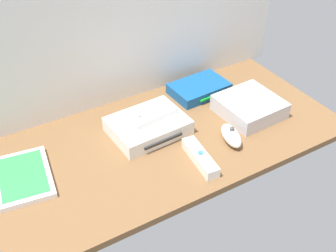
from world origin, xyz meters
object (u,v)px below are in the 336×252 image
(game_console, at_px, (148,126))
(remote_classic_pad, at_px, (150,113))
(network_router, at_px, (199,88))
(remote_nunchuk, at_px, (231,136))
(game_case, at_px, (23,177))
(remote_wand, at_px, (200,158))
(mini_computer, at_px, (249,106))

(game_console, distance_m, remote_classic_pad, 0.04)
(network_router, xyz_separation_m, remote_nunchuk, (-0.06, -0.25, 0.00))
(game_case, bearing_deg, remote_classic_pad, 11.04)
(game_console, bearing_deg, remote_nunchuk, -43.73)
(remote_classic_pad, bearing_deg, game_case, 176.32)
(remote_classic_pad, bearing_deg, remote_wand, -83.83)
(remote_wand, bearing_deg, game_console, 113.33)
(remote_wand, distance_m, remote_nunchuk, 0.12)
(mini_computer, xyz_separation_m, network_router, (-0.07, 0.17, -0.01))
(remote_nunchuk, bearing_deg, mini_computer, 45.68)
(game_console, relative_size, remote_wand, 1.44)
(game_console, height_order, remote_wand, game_console)
(remote_wand, bearing_deg, remote_classic_pad, 108.98)
(remote_wand, height_order, remote_nunchuk, remote_nunchuk)
(mini_computer, bearing_deg, game_case, 174.44)
(game_case, height_order, remote_classic_pad, remote_classic_pad)
(game_console, relative_size, mini_computer, 1.23)
(game_case, bearing_deg, game_console, 9.38)
(remote_nunchuk, height_order, remote_classic_pad, remote_classic_pad)
(remote_wand, height_order, remote_classic_pad, remote_classic_pad)
(game_console, bearing_deg, network_router, 19.07)
(game_console, xyz_separation_m, remote_classic_pad, (0.01, 0.01, 0.03))
(network_router, height_order, remote_nunchuk, remote_nunchuk)
(game_case, distance_m, network_router, 0.61)
(game_case, relative_size, remote_nunchuk, 1.92)
(remote_classic_pad, bearing_deg, remote_nunchuk, -51.79)
(mini_computer, xyz_separation_m, game_case, (-0.67, 0.07, -0.02))
(game_case, xyz_separation_m, network_router, (0.60, 0.11, 0.01))
(network_router, bearing_deg, mini_computer, -71.72)
(game_console, relative_size, network_router, 1.17)
(game_console, xyz_separation_m, game_case, (-0.36, -0.01, -0.01))
(mini_computer, height_order, remote_nunchuk, mini_computer)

